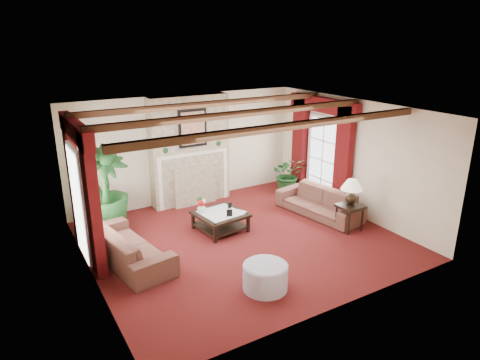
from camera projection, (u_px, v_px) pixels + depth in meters
floor at (243, 240)px, 8.90m from camera, size 6.00×6.00×0.00m
ceiling at (243, 110)px, 8.03m from camera, size 6.00×6.00×0.00m
back_wall at (186, 149)px, 10.71m from camera, size 6.00×0.02×2.70m
left_wall at (86, 208)px, 7.02m from camera, size 0.02×5.50×2.70m
right_wall at (354, 158)px, 9.91m from camera, size 0.02×5.50×2.70m
ceiling_beams at (243, 114)px, 8.05m from camera, size 6.00×3.00×0.12m
fireplace at (188, 95)px, 10.11m from camera, size 2.00×0.52×2.70m
french_door_left at (71, 148)px, 7.60m from camera, size 0.10×1.10×2.16m
french_door_right at (326, 118)px, 10.46m from camera, size 0.10×1.10×2.16m
curtains_left at (74, 124)px, 7.52m from camera, size 0.20×2.40×2.55m
curtains_right at (323, 101)px, 10.27m from camera, size 0.20×2.40×2.55m
sofa_left at (128, 241)px, 7.92m from camera, size 2.41×1.36×0.86m
sofa_right at (319, 198)px, 10.04m from camera, size 2.30×1.30×0.82m
potted_palm at (106, 208)px, 9.20m from camera, size 1.77×2.26×1.04m
small_plant at (288, 178)px, 11.54m from camera, size 1.63×1.66×0.77m
coffee_table at (220, 222)px, 9.28m from camera, size 1.10×1.10×0.40m
side_table at (349, 217)px, 9.29m from camera, size 0.50×0.50×0.57m
ottoman at (265, 277)px, 7.12m from camera, size 0.75×0.75×0.44m
table_lamp at (351, 192)px, 9.10m from camera, size 0.47×0.47×0.60m
flower_vase at (202, 208)px, 9.25m from camera, size 0.22×0.23×0.19m
book at (236, 208)px, 9.09m from camera, size 0.25×0.22×0.31m
photo_frame_a at (229, 213)px, 9.00m from camera, size 0.12×0.06×0.16m
photo_frame_b at (230, 206)px, 9.44m from camera, size 0.10×0.06×0.14m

